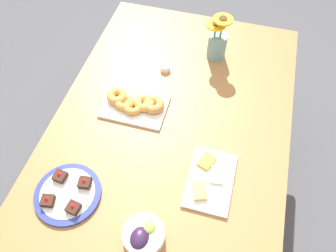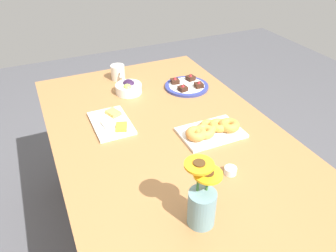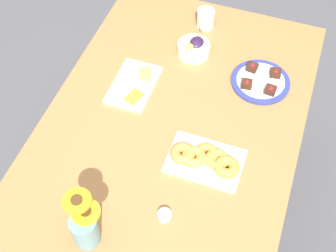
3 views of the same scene
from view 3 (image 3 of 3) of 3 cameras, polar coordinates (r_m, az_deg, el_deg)
ground_plane at (r=2.46m, az=-0.00°, el=-10.78°), size 6.00×6.00×0.00m
dining_table at (r=1.89m, az=-0.00°, el=-2.24°), size 1.60×1.00×0.74m
coffee_mug at (r=2.21m, az=4.59°, el=12.94°), size 0.12×0.08×0.09m
grape_bowl at (r=2.09m, az=3.17°, el=9.49°), size 0.14×0.14×0.07m
cheese_platter at (r=1.97m, az=-4.14°, el=5.06°), size 0.26×0.17×0.03m
croissant_platter at (r=1.73m, az=4.54°, el=-4.05°), size 0.19×0.30×0.05m
jam_cup_honey at (r=1.63m, az=-0.41°, el=-10.82°), size 0.05×0.05×0.03m
dessert_plate at (r=2.01m, az=11.21°, el=5.39°), size 0.25×0.25×0.05m
flower_vase at (r=1.56m, az=-10.12°, el=-12.08°), size 0.11×0.12×0.24m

